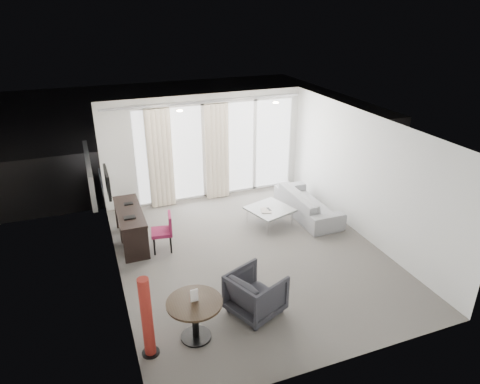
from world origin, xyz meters
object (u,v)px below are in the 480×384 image
object	(u,v)px
red_lamp	(147,318)
rattan_chair_a	(220,166)
desk	(131,227)
tub_armchair	(256,293)
sofa	(308,203)
round_table	(195,320)
desk_chair	(162,233)
coffee_table	(270,216)
rattan_chair_b	(261,154)

from	to	relation	value
red_lamp	rattan_chair_a	bearing A→B (deg)	62.89
desk	tub_armchair	xyz separation A→B (m)	(1.55, -2.90, -0.02)
desk	sofa	world-z (taller)	desk
rattan_chair_a	round_table	bearing A→B (deg)	-132.48
desk_chair	rattan_chair_a	size ratio (longest dim) A/B	1.07
coffee_table	tub_armchair	bearing A→B (deg)	-118.72
desk_chair	sofa	size ratio (longest dim) A/B	0.39
tub_armchair	sofa	distance (m)	3.67
desk	red_lamp	distance (m)	3.21
tub_armchair	round_table	bearing A→B (deg)	78.44
rattan_chair_b	sofa	bearing A→B (deg)	-84.86
sofa	desk	bearing A→B (deg)	87.59
desk	red_lamp	xyz separation A→B (m)	(-0.19, -3.19, 0.27)
desk_chair	coffee_table	distance (m)	2.48
coffee_table	sofa	bearing A→B (deg)	5.86
rattan_chair_b	desk	bearing A→B (deg)	-134.04
sofa	rattan_chair_b	size ratio (longest dim) A/B	2.51
red_lamp	sofa	distance (m)	5.18
desk	red_lamp	bearing A→B (deg)	-93.42
desk	desk_chair	bearing A→B (deg)	-43.51
rattan_chair_a	rattan_chair_b	xyz separation A→B (m)	(1.47, 0.50, 0.03)
red_lamp	tub_armchair	world-z (taller)	red_lamp
sofa	tub_armchair	bearing A→B (deg)	138.01
desk	sofa	distance (m)	4.01
tub_armchair	rattan_chair_a	distance (m)	5.68
desk	coffee_table	xyz separation A→B (m)	(2.99, -0.27, -0.18)
coffee_table	rattan_chair_a	size ratio (longest dim) A/B	1.17
tub_armchair	rattan_chair_a	bearing A→B (deg)	-36.01
round_table	rattan_chair_a	size ratio (longest dim) A/B	1.10
rattan_chair_a	rattan_chair_b	world-z (taller)	rattan_chair_b
desk_chair	red_lamp	world-z (taller)	red_lamp
desk_chair	rattan_chair_b	bearing A→B (deg)	53.47
desk_chair	round_table	xyz separation A→B (m)	(-0.03, -2.61, -0.07)
round_table	red_lamp	distance (m)	0.76
coffee_table	sofa	size ratio (longest dim) A/B	0.43
round_table	rattan_chair_a	xyz separation A→B (m)	(2.30, 5.76, 0.04)
desk_chair	coffee_table	bearing A→B (deg)	14.56
red_lamp	coffee_table	bearing A→B (deg)	42.55
red_lamp	sofa	size ratio (longest dim) A/B	0.63
desk	round_table	bearing A→B (deg)	-80.90
desk_chair	tub_armchair	distance (m)	2.60
sofa	rattan_chair_b	world-z (taller)	rattan_chair_b
rattan_chair_a	desk_chair	bearing A→B (deg)	-146.46
coffee_table	rattan_chair_b	bearing A→B (deg)	69.49
rattan_chair_b	desk_chair	bearing A→B (deg)	-126.08
desk	rattan_chair_a	size ratio (longest dim) A/B	2.14
round_table	tub_armchair	distance (m)	1.08
round_table	rattan_chair_b	distance (m)	7.30
round_table	coffee_table	distance (m)	3.78
desk_chair	rattan_chair_b	size ratio (longest dim) A/B	0.98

